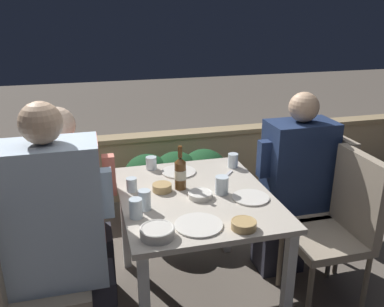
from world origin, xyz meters
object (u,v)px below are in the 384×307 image
at_px(person_coral_top, 74,211).
at_px(beer_bottle, 180,173).
at_px(potted_plant, 327,174).
at_px(chair_left_far, 38,225).
at_px(person_blue_shirt, 63,239).
at_px(chair_right_far, 318,189).
at_px(chair_left_near, 22,266).
at_px(person_navy_jumper, 292,185).
at_px(chair_right_near, 343,218).

distance_m(person_coral_top, beer_bottle, 0.66).
bearing_deg(potted_plant, chair_left_far, -168.07).
xyz_separation_m(person_blue_shirt, chair_right_far, (1.65, 0.41, -0.12)).
xyz_separation_m(chair_left_near, person_coral_top, (0.24, 0.40, 0.06)).
xyz_separation_m(beer_bottle, potted_plant, (1.36, 0.55, -0.38)).
distance_m(chair_right_far, person_navy_jumper, 0.21).
bearing_deg(person_navy_jumper, beer_bottle, -172.85).
height_order(chair_left_far, beer_bottle, beer_bottle).
height_order(chair_left_near, chair_left_far, same).
relative_size(person_blue_shirt, person_navy_jumper, 1.10).
height_order(chair_left_near, person_blue_shirt, person_blue_shirt).
height_order(chair_left_far, chair_right_far, same).
bearing_deg(chair_right_far, person_blue_shirt, -166.11).
xyz_separation_m(chair_left_near, potted_plant, (2.22, 0.86, -0.11)).
bearing_deg(chair_left_near, beer_bottle, 19.77).
distance_m(person_navy_jumper, beer_bottle, 0.82).
distance_m(chair_right_near, chair_right_far, 0.39).
distance_m(chair_right_near, potted_plant, 0.95).
relative_size(chair_left_near, person_coral_top, 0.77).
height_order(person_coral_top, chair_right_near, person_coral_top).
distance_m(person_blue_shirt, chair_right_near, 1.59).
bearing_deg(potted_plant, chair_right_far, -129.19).
bearing_deg(chair_right_far, chair_left_near, -167.56).
xyz_separation_m(person_coral_top, chair_right_near, (1.54, -0.37, -0.06)).
relative_size(chair_left_far, chair_right_far, 1.00).
distance_m(chair_left_near, chair_right_far, 1.90).
distance_m(person_blue_shirt, beer_bottle, 0.75).
bearing_deg(chair_right_near, chair_right_far, 79.77).
distance_m(person_coral_top, person_navy_jumper, 1.40).
bearing_deg(chair_right_near, person_navy_jumper, 109.42).
distance_m(chair_left_far, chair_right_near, 1.78).
bearing_deg(chair_left_near, person_coral_top, 58.54).
bearing_deg(chair_left_far, chair_right_near, -12.12).
bearing_deg(chair_left_near, chair_left_far, 84.39).
bearing_deg(person_coral_top, chair_right_far, 0.34).
relative_size(person_blue_shirt, chair_right_near, 1.43).
xyz_separation_m(person_blue_shirt, potted_plant, (2.02, 0.86, -0.23)).
bearing_deg(chair_left_far, chair_left_near, -95.61).
bearing_deg(chair_right_far, person_coral_top, -179.66).
xyz_separation_m(chair_left_far, chair_right_far, (1.81, 0.01, 0.00)).
height_order(chair_right_near, beer_bottle, beer_bottle).
height_order(chair_right_far, potted_plant, chair_right_far).
distance_m(chair_left_near, person_coral_top, 0.47).
bearing_deg(person_coral_top, beer_bottle, -8.17).
relative_size(chair_right_far, person_navy_jumper, 0.77).
relative_size(person_navy_jumper, potted_plant, 1.68).
xyz_separation_m(chair_left_near, chair_left_far, (0.04, 0.40, 0.00)).
xyz_separation_m(chair_right_near, chair_right_far, (0.07, 0.38, 0.00)).
bearing_deg(person_blue_shirt, chair_right_near, 0.88).
xyz_separation_m(chair_left_far, beer_bottle, (0.82, -0.09, 0.27)).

